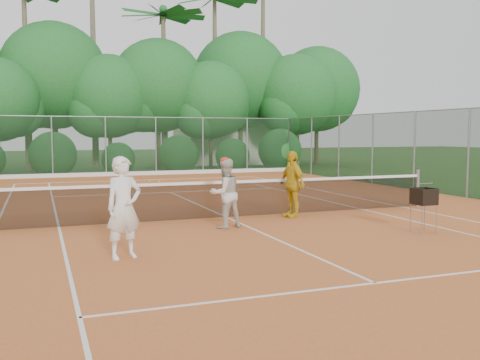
% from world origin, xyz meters
% --- Properties ---
extents(ground, '(120.00, 120.00, 0.00)m').
position_xyz_m(ground, '(0.00, 0.00, 0.00)').
color(ground, '#234518').
rests_on(ground, ground).
extents(clay_court, '(18.00, 36.00, 0.02)m').
position_xyz_m(clay_court, '(0.00, 0.00, 0.01)').
color(clay_court, '#C5642D').
rests_on(clay_court, ground).
extents(club_building, '(8.00, 5.00, 3.00)m').
position_xyz_m(club_building, '(9.00, 24.00, 1.50)').
color(club_building, beige).
rests_on(club_building, ground).
extents(tennis_net, '(11.97, 0.10, 1.10)m').
position_xyz_m(tennis_net, '(0.00, 0.00, 0.53)').
color(tennis_net, gray).
rests_on(tennis_net, clay_court).
extents(player_white, '(0.74, 0.60, 1.77)m').
position_xyz_m(player_white, '(-3.15, -3.53, 0.91)').
color(player_white, white).
rests_on(player_white, clay_court).
extents(player_center_grp, '(0.89, 0.77, 1.63)m').
position_xyz_m(player_center_grp, '(-0.54, -1.33, 0.82)').
color(player_center_grp, beige).
rests_on(player_center_grp, clay_court).
extents(player_yellow, '(0.55, 1.05, 1.72)m').
position_xyz_m(player_yellow, '(1.60, -0.44, 0.88)').
color(player_yellow, gold).
rests_on(player_yellow, clay_court).
extents(ball_hopper, '(0.43, 0.43, 0.97)m').
position_xyz_m(ball_hopper, '(3.35, -3.39, 0.79)').
color(ball_hopper, gray).
rests_on(ball_hopper, clay_court).
extents(stray_ball_a, '(0.07, 0.07, 0.07)m').
position_xyz_m(stray_ball_a, '(0.12, 10.86, 0.05)').
color(stray_ball_a, yellow).
rests_on(stray_ball_a, clay_court).
extents(stray_ball_b, '(0.07, 0.07, 0.07)m').
position_xyz_m(stray_ball_b, '(-0.81, 11.56, 0.05)').
color(stray_ball_b, yellow).
rests_on(stray_ball_b, clay_court).
extents(stray_ball_c, '(0.07, 0.07, 0.07)m').
position_xyz_m(stray_ball_c, '(0.52, 10.69, 0.05)').
color(stray_ball_c, yellow).
rests_on(stray_ball_c, clay_court).
extents(court_markings, '(11.03, 23.83, 0.01)m').
position_xyz_m(court_markings, '(0.00, 0.00, 0.02)').
color(court_markings, white).
rests_on(court_markings, clay_court).
extents(fence_back, '(18.07, 0.07, 3.00)m').
position_xyz_m(fence_back, '(0.00, 15.00, 1.52)').
color(fence_back, '#19381E').
rests_on(fence_back, clay_court).
extents(tropical_treeline, '(32.10, 8.49, 15.03)m').
position_xyz_m(tropical_treeline, '(1.43, 20.22, 5.11)').
color(tropical_treeline, brown).
rests_on(tropical_treeline, ground).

